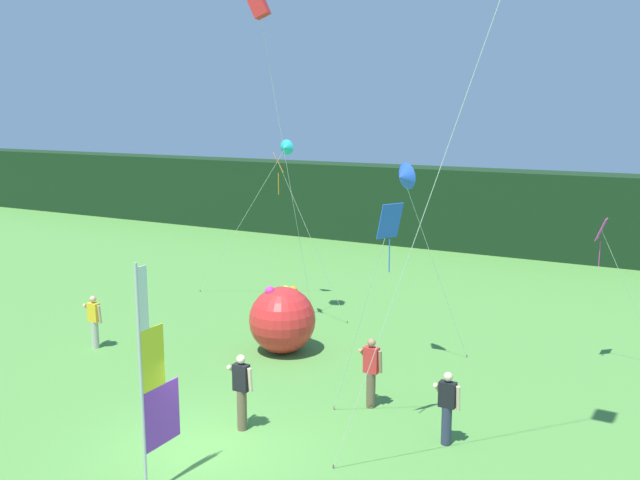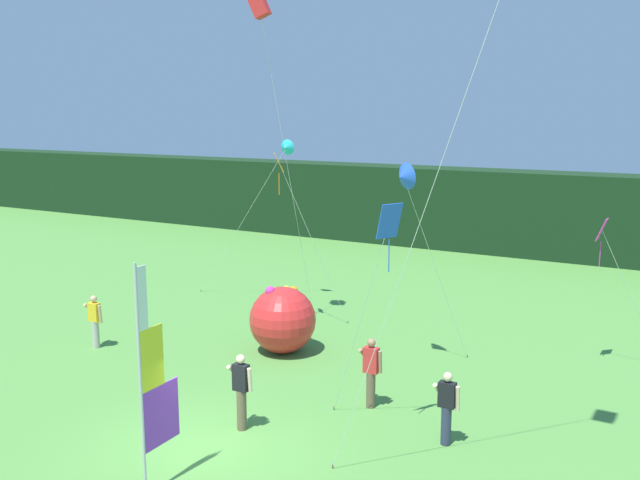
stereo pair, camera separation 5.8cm
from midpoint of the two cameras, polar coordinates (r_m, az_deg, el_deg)
ground_plane at (r=15.74m, az=-9.38°, el=-16.41°), size 120.00×120.00×0.00m
distant_treeline at (r=36.35m, az=14.60°, el=2.24°), size 80.00×2.40×4.11m
banner_flag at (r=13.64m, az=-13.34°, el=-11.10°), size 0.06×1.03×4.45m
person_near_banner at (r=15.65m, az=10.34°, el=-13.10°), size 0.55×0.48×1.63m
person_mid_field at (r=16.12m, az=-6.28°, el=-11.96°), size 0.55×0.48×1.76m
person_far_left at (r=22.28m, az=-17.69°, el=-6.20°), size 0.55×0.48×1.62m
person_far_right at (r=17.20m, az=4.26°, el=-10.51°), size 0.55×0.48×1.73m
inflatable_balloon at (r=20.88m, az=-2.96°, el=-6.47°), size 1.97×1.97×2.04m
kite_blue_diamond_0 at (r=14.71m, az=5.53°, el=0.61°), size 1.93×1.09×5.20m
kite_red_box_1 at (r=22.11m, az=-4.82°, el=18.18°), size 0.87×2.69×10.50m
kite_orange_diamond_2 at (r=22.55m, az=-2.88°, el=5.28°), size 2.06×1.71×5.73m
kite_blue_delta_3 at (r=18.67m, az=6.88°, el=5.04°), size 1.76×2.23×5.73m
kite_magenta_diamond_4 at (r=20.40m, az=22.18°, el=0.06°), size 1.80×1.50×4.23m
kite_cyan_delta_5 at (r=25.19m, az=-2.75°, el=7.36°), size 4.25×0.25×6.04m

